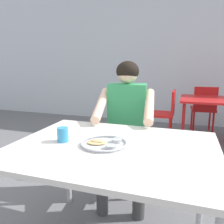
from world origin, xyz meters
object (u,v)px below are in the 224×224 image
table_foreground (113,156)px  thali_tray (104,144)px  chair_foreground (129,135)px  chair_red_far (204,107)px  table_background_red (208,105)px  chair_red_left (165,111)px  drinking_cup (63,134)px  diner_foreground (126,119)px

table_foreground → thali_tray: thali_tray is taller
chair_foreground → chair_red_far: (0.83, 2.08, -0.03)m
thali_tray → table_background_red: size_ratio=0.36×
chair_red_left → chair_red_far: size_ratio=0.97×
drinking_cup → chair_foreground: 1.00m
thali_tray → drinking_cup: size_ratio=3.09×
table_foreground → thali_tray: 0.10m
thali_tray → chair_red_left: size_ratio=0.34×
chair_red_left → table_background_red: bearing=1.1°
table_background_red → chair_red_far: (-0.01, 0.61, -0.14)m
drinking_cup → chair_red_left: bearing=80.1°
chair_red_left → diner_foreground: bearing=-96.6°
thali_tray → drinking_cup: (-0.27, -0.02, 0.04)m
diner_foreground → table_background_red: diner_foreground is taller
chair_foreground → table_background_red: chair_foreground is taller
table_foreground → diner_foreground: (-0.10, 0.68, 0.07)m
chair_foreground → table_background_red: size_ratio=1.14×
thali_tray → chair_red_left: chair_red_left is taller
diner_foreground → chair_red_left: bearing=83.4°
table_background_red → chair_red_far: bearing=91.2°
drinking_cup → chair_foreground: bearing=78.0°
table_foreground → drinking_cup: size_ratio=13.35×
table_foreground → diner_foreground: 0.69m
drinking_cup → chair_red_left: (0.42, 2.39, -0.31)m
thali_tray → chair_foreground: (-0.07, 0.92, -0.24)m
drinking_cup → chair_red_left: size_ratio=0.11×
diner_foreground → table_background_red: (0.82, 1.69, -0.12)m
thali_tray → diner_foreground: 0.70m
table_foreground → diner_foreground: size_ratio=0.97×
drinking_cup → chair_red_far: 3.20m
thali_tray → chair_red_far: chair_red_far is taller
table_foreground → table_background_red: (0.72, 2.37, -0.05)m
thali_tray → chair_red_far: bearing=75.8°
table_background_red → chair_red_left: (-0.63, -0.01, -0.14)m
table_foreground → chair_foreground: 0.93m
table_background_red → table_foreground: bearing=-106.9°
table_foreground → chair_red_left: size_ratio=1.48×
diner_foreground → table_background_red: 1.88m
chair_red_far → chair_foreground: bearing=-111.8°
chair_foreground → chair_red_far: size_ratio=1.06×
drinking_cup → chair_red_far: (1.03, 3.02, -0.31)m
thali_tray → chair_red_far: 3.11m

